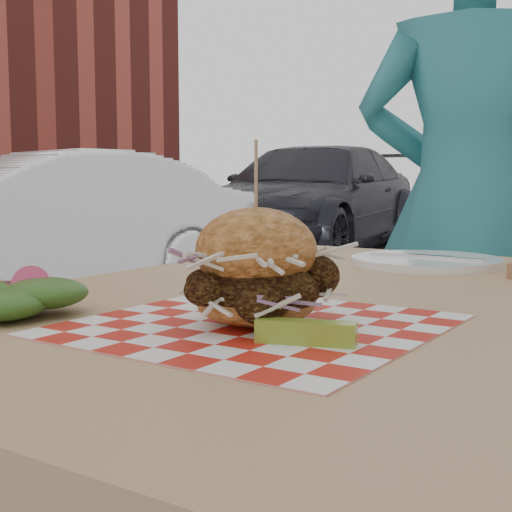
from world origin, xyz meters
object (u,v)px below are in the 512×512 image
object	(u,v)px
car_dark	(312,199)
patio_table	(326,350)
patio_chair	(512,313)
car_white	(36,226)
diner	(466,204)
sandwich	(256,274)

from	to	relation	value
car_dark	patio_table	distance (m)	7.70
patio_chair	car_white	bearing A→B (deg)	151.14
diner	car_white	bearing A→B (deg)	-36.18
car_white	patio_table	bearing A→B (deg)	-19.90
car_white	sandwich	distance (m)	4.74
car_white	patio_table	size ratio (longest dim) A/B	2.79
patio_chair	sandwich	xyz separation A→B (m)	(0.05, -1.29, 0.25)
car_dark	patio_table	bearing A→B (deg)	-68.24
car_dark	patio_table	size ratio (longest dim) A/B	3.73
diner	car_dark	world-z (taller)	diner
car_white	patio_table	xyz separation A→B (m)	(3.77, -2.58, 0.12)
patio_chair	patio_table	bearing A→B (deg)	-96.30
car_white	car_dark	size ratio (longest dim) A/B	0.75
sandwich	patio_chair	bearing A→B (deg)	92.18
diner	car_white	world-z (taller)	diner
car_white	car_dark	xyz separation A→B (m)	(0.00, 4.14, 0.10)
diner	car_white	distance (m)	3.92
patio_table	patio_chair	bearing A→B (deg)	90.64
patio_table	patio_chair	distance (m)	1.07
car_dark	sandwich	world-z (taller)	car_dark
car_dark	car_white	bearing A→B (deg)	-97.55
car_dark	patio_chair	xyz separation A→B (m)	(3.76, -5.65, -0.10)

